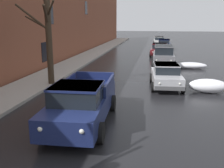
% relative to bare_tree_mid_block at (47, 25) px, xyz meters
% --- Properties ---
extents(left_sidewalk_slab, '(2.66, 80.00, 0.16)m').
position_rel_bare_tree_mid_block_xyz_m(left_sidewalk_slab, '(-1.20, 3.24, -3.62)').
color(left_sidewalk_slab, gray).
rests_on(left_sidewalk_slab, ground).
extents(brick_townhouse_facade, '(0.63, 80.00, 8.25)m').
position_rel_bare_tree_mid_block_xyz_m(brick_townhouse_facade, '(-3.03, 3.25, 0.43)').
color(brick_townhouse_facade, brown).
rests_on(brick_townhouse_facade, ground).
extents(snow_bank_along_left_kerb, '(2.65, 0.92, 0.53)m').
position_rel_bare_tree_mid_block_xyz_m(snow_bank_along_left_kerb, '(9.26, 7.65, -3.43)').
color(snow_bank_along_left_kerb, white).
rests_on(snow_bank_along_left_kerb, ground).
extents(snow_bank_near_corner_right, '(2.14, 1.08, 0.78)m').
position_rel_bare_tree_mid_block_xyz_m(snow_bank_near_corner_right, '(9.38, 0.09, -3.32)').
color(snow_bank_near_corner_right, white).
rests_on(snow_bank_near_corner_right, ground).
extents(bare_tree_mid_block, '(2.74, 2.19, 7.07)m').
position_rel_bare_tree_mid_block_xyz_m(bare_tree_mid_block, '(0.00, 0.00, 0.00)').
color(bare_tree_mid_block, '#382B1E').
rests_on(bare_tree_mid_block, ground).
extents(pickup_truck_darkblue_approaching_near_lane, '(2.38, 5.46, 1.76)m').
position_rel_bare_tree_mid_block_xyz_m(pickup_truck_darkblue_approaching_near_lane, '(3.67, -5.59, -2.81)').
color(pickup_truck_darkblue_approaching_near_lane, navy).
rests_on(pickup_truck_darkblue_approaching_near_lane, ground).
extents(sedan_silver_parked_kerbside_close, '(2.06, 3.97, 1.42)m').
position_rel_bare_tree_mid_block_xyz_m(sedan_silver_parked_kerbside_close, '(7.05, 0.95, -2.94)').
color(sedan_silver_parked_kerbside_close, '#B7B7BC').
rests_on(sedan_silver_parked_kerbside_close, ground).
extents(suv_grey_parked_kerbside_mid, '(1.99, 4.47, 1.82)m').
position_rel_bare_tree_mid_block_xyz_m(suv_grey_parked_kerbside_mid, '(7.00, 8.63, -2.71)').
color(suv_grey_parked_kerbside_mid, slate).
rests_on(suv_grey_parked_kerbside_mid, ground).
extents(sedan_maroon_parked_far_down_block, '(2.15, 4.33, 1.42)m').
position_rel_bare_tree_mid_block_xyz_m(sedan_maroon_parked_far_down_block, '(6.68, 15.31, -2.94)').
color(sedan_maroon_parked_far_down_block, maroon).
rests_on(sedan_maroon_parked_far_down_block, ground).
extents(sedan_darkblue_queued_behind_truck, '(2.10, 4.39, 1.42)m').
position_rel_bare_tree_mid_block_xyz_m(sedan_darkblue_queued_behind_truck, '(7.32, 22.06, -2.94)').
color(sedan_darkblue_queued_behind_truck, navy).
rests_on(sedan_darkblue_queued_behind_truck, ground).
extents(sedan_white_at_far_intersection, '(1.96, 4.24, 1.42)m').
position_rel_bare_tree_mid_block_xyz_m(sedan_white_at_far_intersection, '(6.66, 28.32, -2.94)').
color(sedan_white_at_far_intersection, silver).
rests_on(sedan_white_at_far_intersection, ground).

